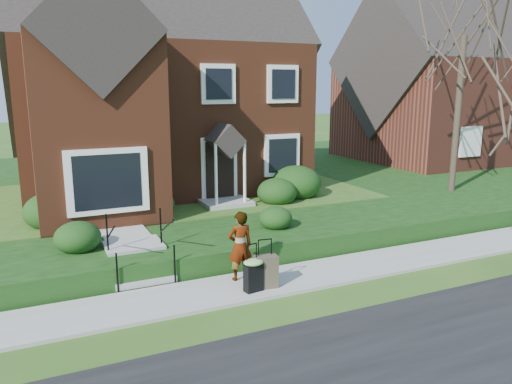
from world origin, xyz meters
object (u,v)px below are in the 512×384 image
woman (240,246)px  suitcase_olive (266,272)px  suitcase_black (253,273)px  front_steps (138,257)px

woman → suitcase_olive: bearing=117.0°
suitcase_black → suitcase_olive: (0.35, 0.08, -0.05)m
front_steps → suitcase_olive: (2.44, -2.15, -0.02)m
woman → suitcase_black: size_ratio=1.52×
suitcase_olive → woman: bearing=124.7°
front_steps → suitcase_olive: front_steps is taller
front_steps → suitcase_black: front_steps is taller
woman → suitcase_black: 0.85m
front_steps → suitcase_black: bearing=-46.7°
front_steps → suitcase_olive: 3.25m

